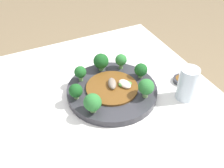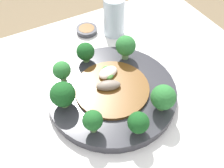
% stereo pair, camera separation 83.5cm
% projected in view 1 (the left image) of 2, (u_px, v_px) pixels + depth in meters
% --- Properties ---
extents(table, '(0.86, 0.78, 0.76)m').
position_uv_depth(table, '(107.00, 161.00, 1.16)').
color(table, silver).
rests_on(table, ground_plane).
extents(plate, '(0.32, 0.32, 0.02)m').
position_uv_depth(plate, '(112.00, 91.00, 0.93)').
color(plate, '#333338').
rests_on(plate, table).
extents(broccoli_southeast, '(0.04, 0.04, 0.06)m').
position_uv_depth(broccoli_southeast, '(121.00, 60.00, 0.99)').
color(broccoli_southeast, '#70A356').
rests_on(broccoli_southeast, plate).
extents(broccoli_northeast, '(0.04, 0.04, 0.06)m').
position_uv_depth(broccoli_northeast, '(80.00, 72.00, 0.93)').
color(broccoli_northeast, '#70A356').
rests_on(broccoli_northeast, plate).
extents(broccoli_southwest, '(0.05, 0.05, 0.07)m').
position_uv_depth(broccoli_southwest, '(146.00, 87.00, 0.86)').
color(broccoli_southwest, '#89B76B').
rests_on(broccoli_southwest, plate).
extents(broccoli_south, '(0.05, 0.05, 0.06)m').
position_uv_depth(broccoli_south, '(141.00, 70.00, 0.95)').
color(broccoli_south, '#7AAD5B').
rests_on(broccoli_south, plate).
extents(broccoli_northwest, '(0.06, 0.06, 0.07)m').
position_uv_depth(broccoli_northwest, '(93.00, 103.00, 0.81)').
color(broccoli_northwest, '#70A356').
rests_on(broccoli_northwest, plate).
extents(broccoli_north, '(0.05, 0.05, 0.06)m').
position_uv_depth(broccoli_north, '(76.00, 91.00, 0.86)').
color(broccoli_north, '#89B76B').
rests_on(broccoli_north, plate).
extents(broccoli_east, '(0.06, 0.06, 0.07)m').
position_uv_depth(broccoli_east, '(101.00, 61.00, 0.98)').
color(broccoli_east, '#7AAD5B').
rests_on(broccoli_east, plate).
extents(stirfry_center, '(0.18, 0.18, 0.03)m').
position_uv_depth(stirfry_center, '(114.00, 86.00, 0.92)').
color(stirfry_center, brown).
rests_on(stirfry_center, plate).
extents(drinking_glass, '(0.06, 0.06, 0.12)m').
position_uv_depth(drinking_glass, '(187.00, 84.00, 0.88)').
color(drinking_glass, silver).
rests_on(drinking_glass, table).
extents(sauce_dish, '(0.07, 0.07, 0.02)m').
position_uv_depth(sauce_dish, '(182.00, 80.00, 0.98)').
color(sauce_dish, '#333338').
rests_on(sauce_dish, table).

